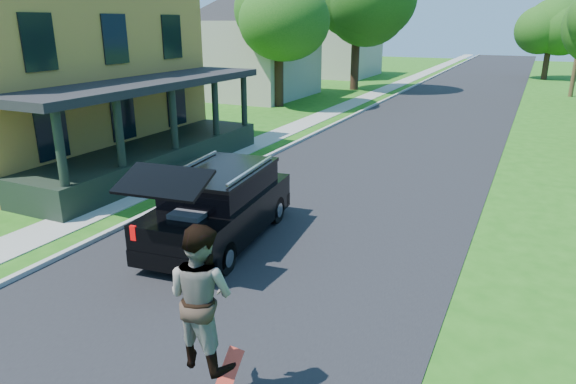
% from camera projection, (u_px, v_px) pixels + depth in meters
% --- Properties ---
extents(ground, '(140.00, 140.00, 0.00)m').
position_uv_depth(ground, '(228.00, 289.00, 10.02)').
color(ground, '#1F5C12').
rests_on(ground, ground).
extents(street, '(8.00, 120.00, 0.02)m').
position_uv_depth(street, '(430.00, 120.00, 27.11)').
color(street, black).
rests_on(street, ground).
extents(curb, '(0.15, 120.00, 0.12)m').
position_uv_depth(curb, '(357.00, 114.00, 28.78)').
color(curb, '#9B9B96').
rests_on(curb, ground).
extents(sidewalk, '(1.30, 120.00, 0.03)m').
position_uv_depth(sidewalk, '(331.00, 112.00, 29.42)').
color(sidewalk, '#9D9D95').
rests_on(sidewalk, ground).
extents(front_walk, '(6.50, 1.20, 0.03)m').
position_uv_depth(front_walk, '(97.00, 162.00, 19.06)').
color(front_walk, '#9D9D95').
rests_on(front_walk, ground).
extents(main_house, '(15.56, 15.56, 10.10)m').
position_uv_depth(main_house, '(14.00, 22.00, 18.87)').
color(main_house, gold).
rests_on(main_house, ground).
extents(neighbor_house_mid, '(12.78, 12.78, 8.30)m').
position_uv_depth(neighbor_house_mid, '(245.00, 33.00, 34.77)').
color(neighbor_house_mid, '#9E9B8C').
rests_on(neighbor_house_mid, ground).
extents(neighbor_house_far, '(12.78, 12.78, 8.30)m').
position_uv_depth(neighbor_house_far, '(331.00, 30.00, 48.44)').
color(neighbor_house_far, '#9E9B8C').
rests_on(neighbor_house_far, ground).
extents(black_suv, '(2.41, 5.13, 2.31)m').
position_uv_depth(black_suv, '(219.00, 205.00, 11.95)').
color(black_suv, black).
rests_on(black_suv, ground).
extents(skateboarder, '(1.05, 0.86, 1.99)m').
position_uv_depth(skateboarder, '(201.00, 296.00, 6.63)').
color(skateboarder, black).
rests_on(skateboarder, ground).
extents(skateboard, '(0.24, 0.75, 0.64)m').
position_uv_depth(skateboard, '(226.00, 380.00, 6.96)').
color(skateboard, red).
rests_on(skateboard, ground).
extents(tree_left_mid, '(5.40, 5.13, 8.04)m').
position_uv_depth(tree_left_mid, '(278.00, 15.00, 30.00)').
color(tree_left_mid, black).
rests_on(tree_left_mid, ground).
extents(tree_right_far, '(6.10, 6.24, 7.64)m').
position_uv_depth(tree_right_far, '(552.00, 23.00, 44.55)').
color(tree_right_far, black).
rests_on(tree_right_far, ground).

